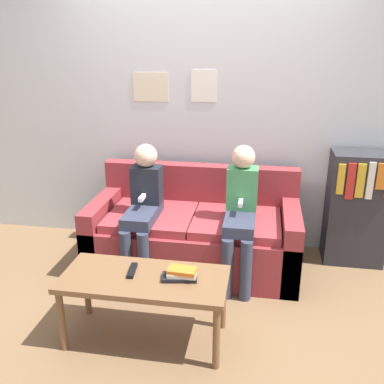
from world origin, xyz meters
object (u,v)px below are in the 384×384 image
at_px(tv_remote, 132,271).
at_px(bookshelf, 357,208).
at_px(couch, 195,234).
at_px(coffee_table, 144,284).
at_px(person_left, 143,203).
at_px(person_right, 241,209).

height_order(tv_remote, bookshelf, bookshelf).
bearing_deg(couch, bookshelf, 12.42).
height_order(couch, bookshelf, bookshelf).
relative_size(couch, coffee_table, 1.66).
bearing_deg(couch, person_left, -153.52).
distance_m(person_left, person_right, 0.78).
relative_size(couch, tv_remote, 9.96).
bearing_deg(tv_remote, person_left, 94.15).
distance_m(couch, bookshelf, 1.40).
xyz_separation_m(couch, coffee_table, (-0.15, -1.03, 0.12)).
xyz_separation_m(coffee_table, person_right, (0.54, 0.84, 0.21)).
height_order(coffee_table, bookshelf, bookshelf).
bearing_deg(couch, tv_remote, -103.57).
bearing_deg(tv_remote, coffee_table, -31.88).
distance_m(coffee_table, bookshelf, 2.01).
bearing_deg(person_left, couch, 26.48).
bearing_deg(bookshelf, tv_remote, -141.02).
bearing_deg(person_left, coffee_table, -74.12).
relative_size(couch, bookshelf, 1.77).
xyz_separation_m(coffee_table, bookshelf, (1.50, 1.33, 0.09)).
height_order(person_right, bookshelf, person_right).
height_order(coffee_table, person_left, person_left).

